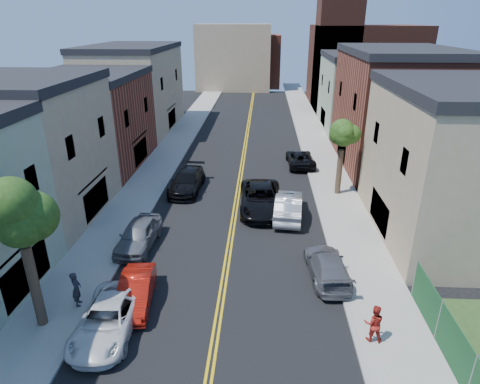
% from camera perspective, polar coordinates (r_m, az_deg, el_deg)
% --- Properties ---
extents(sidewalk_left, '(3.20, 100.00, 0.15)m').
position_cam_1_polar(sidewalk_left, '(43.36, -9.99, 5.46)').
color(sidewalk_left, gray).
rests_on(sidewalk_left, ground).
extents(sidewalk_right, '(3.20, 100.00, 0.15)m').
position_cam_1_polar(sidewalk_right, '(42.67, 11.24, 5.07)').
color(sidewalk_right, gray).
rests_on(sidewalk_right, ground).
extents(curb_left, '(0.30, 100.00, 0.15)m').
position_cam_1_polar(curb_left, '(43.00, -7.71, 5.45)').
color(curb_left, gray).
rests_on(curb_left, ground).
extents(curb_right, '(0.30, 100.00, 0.15)m').
position_cam_1_polar(curb_right, '(42.46, 8.89, 5.15)').
color(curb_right, gray).
rests_on(curb_right, ground).
extents(bldg_left_tan_near, '(9.00, 10.00, 9.00)m').
position_cam_1_polar(bldg_left_tan_near, '(30.99, -27.84, 4.59)').
color(bldg_left_tan_near, '#998466').
rests_on(bldg_left_tan_near, ground).
extents(bldg_left_brick, '(9.00, 12.00, 8.00)m').
position_cam_1_polar(bldg_left_brick, '(40.57, -20.15, 8.95)').
color(bldg_left_brick, brown).
rests_on(bldg_left_brick, ground).
extents(bldg_left_tan_far, '(9.00, 16.00, 9.50)m').
position_cam_1_polar(bldg_left_tan_far, '(53.33, -14.54, 13.51)').
color(bldg_left_tan_far, '#998466').
rests_on(bldg_left_tan_far, ground).
extents(bldg_right_tan, '(9.00, 12.00, 9.00)m').
position_cam_1_polar(bldg_right_tan, '(28.38, 28.38, 2.97)').
color(bldg_right_tan, '#998466').
rests_on(bldg_right_tan, ground).
extents(bldg_right_brick, '(9.00, 14.00, 10.00)m').
position_cam_1_polar(bldg_right_brick, '(40.90, 20.77, 10.41)').
color(bldg_right_brick, brown).
rests_on(bldg_right_brick, ground).
extents(bldg_right_palegrn, '(9.00, 12.00, 8.50)m').
position_cam_1_polar(bldg_right_palegrn, '(54.34, 16.51, 12.94)').
color(bldg_right_palegrn, gray).
rests_on(bldg_right_palegrn, ground).
extents(church, '(16.20, 14.20, 22.60)m').
position_cam_1_polar(church, '(69.09, 16.06, 17.47)').
color(church, '#4C2319').
rests_on(church, ground).
extents(backdrop_left, '(14.00, 8.00, 12.00)m').
position_cam_1_polar(backdrop_left, '(82.75, -0.89, 18.22)').
color(backdrop_left, '#998466').
rests_on(backdrop_left, ground).
extents(backdrop_center, '(10.00, 8.00, 10.00)m').
position_cam_1_polar(backdrop_center, '(86.64, 2.08, 17.76)').
color(backdrop_center, brown).
rests_on(backdrop_center, ground).
extents(tree_left_mid, '(5.20, 5.20, 9.29)m').
position_cam_1_polar(tree_left_mid, '(18.40, -29.06, -0.08)').
color(tree_left_mid, '#36291B').
rests_on(tree_left_mid, sidewalk_left).
extents(tree_right_far, '(4.40, 4.40, 8.03)m').
position_cam_1_polar(tree_right_far, '(31.67, 14.34, 9.28)').
color(tree_right_far, '#36291B').
rests_on(tree_right_far, sidewalk_right).
extents(red_sedan, '(2.00, 4.39, 1.40)m').
position_cam_1_polar(red_sedan, '(21.02, -14.32, -13.29)').
color(red_sedan, '#B7170C').
rests_on(red_sedan, ground).
extents(white_pickup, '(2.54, 5.19, 1.42)m').
position_cam_1_polar(white_pickup, '(19.72, -17.96, -16.48)').
color(white_pickup, silver).
rests_on(white_pickup, ground).
extents(grey_car_left, '(2.16, 4.88, 1.63)m').
position_cam_1_polar(grey_car_left, '(25.68, -13.94, -5.79)').
color(grey_car_left, slate).
rests_on(grey_car_left, ground).
extents(black_car_left, '(2.55, 5.73, 1.63)m').
position_cam_1_polar(black_car_left, '(33.26, -7.39, 1.52)').
color(black_car_left, black).
rests_on(black_car_left, ground).
extents(grey_car_right, '(2.31, 4.93, 1.39)m').
position_cam_1_polar(grey_car_right, '(22.71, 12.07, -10.05)').
color(grey_car_right, '#54555B').
rests_on(grey_car_right, ground).
extents(black_car_right, '(2.03, 4.18, 1.38)m').
position_cam_1_polar(black_car_right, '(29.80, 6.65, -1.34)').
color(black_car_right, black).
rests_on(black_car_right, ground).
extents(silver_car_right, '(2.29, 5.36, 1.72)m').
position_cam_1_polar(silver_car_right, '(28.74, 6.77, -1.92)').
color(silver_car_right, '#A6A8AD').
rests_on(silver_car_right, ground).
extents(dark_car_right_far, '(2.65, 5.27, 1.43)m').
position_cam_1_polar(dark_car_right_far, '(39.20, 8.40, 4.65)').
color(dark_car_right_far, black).
rests_on(dark_car_right_far, ground).
extents(black_suv_lane, '(3.27, 6.58, 1.79)m').
position_cam_1_polar(black_suv_lane, '(29.64, 2.91, -0.90)').
color(black_suv_lane, black).
rests_on(black_suv_lane, ground).
extents(pedestrian_left, '(0.58, 0.74, 1.79)m').
position_cam_1_polar(pedestrian_left, '(21.45, -21.83, -12.42)').
color(pedestrian_left, '#222229').
rests_on(pedestrian_left, sidewalk_left).
extents(pedestrian_right, '(0.91, 0.75, 1.74)m').
position_cam_1_polar(pedestrian_right, '(19.02, 18.14, -16.99)').
color(pedestrian_right, maroon).
rests_on(pedestrian_right, sidewalk_right).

